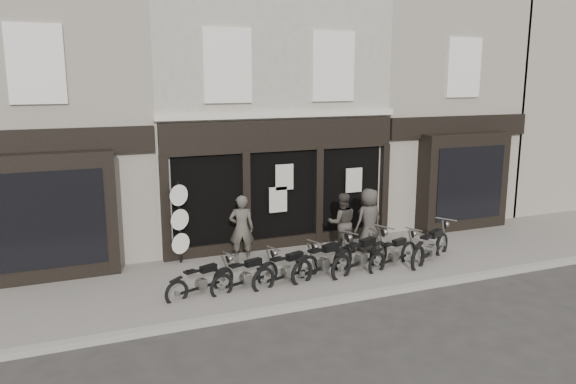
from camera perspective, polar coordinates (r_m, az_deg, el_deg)
name	(u,v)px	position (r m, az deg, el deg)	size (l,w,h in m)	color
ground_plane	(326,282)	(14.39, 3.90, -9.15)	(90.00, 90.00, 0.00)	#2D2B28
pavement	(311,269)	(15.13, 2.37, -7.84)	(30.00, 4.20, 0.12)	slate
kerb	(350,298)	(13.34, 6.32, -10.61)	(30.00, 0.25, 0.13)	gray
central_building	(249,108)	(19.00, -4.00, 8.50)	(7.30, 6.22, 8.34)	#ACA794
neighbour_left	(43,114)	(17.97, -23.67, 7.26)	(5.60, 6.73, 8.34)	gray
neighbour_right	(410,106)	(21.82, 12.25, 8.55)	(5.60, 6.73, 8.34)	gray
filler_right	(567,101)	(27.35, 26.48, 8.29)	(11.00, 6.00, 8.20)	gray
motorcycle_0	(201,283)	(13.44, -8.79, -9.13)	(1.82, 0.92, 0.92)	black
motorcycle_1	(246,277)	(13.65, -4.27, -8.63)	(1.92, 0.86, 0.95)	black
motorcycle_2	(287,271)	(13.95, -0.06, -8.06)	(2.03, 0.90, 1.00)	black
motorcycle_3	(324,263)	(14.47, 3.67, -7.23)	(2.13, 1.11, 1.08)	black
motorcycle_4	(361,258)	(14.91, 7.45, -6.67)	(2.20, 1.21, 1.12)	black
motorcycle_5	(394,256)	(15.41, 10.70, -6.38)	(1.96, 0.99, 0.98)	black
motorcycle_6	(431,249)	(16.04, 14.30, -5.63)	(2.10, 1.42, 1.11)	black
man_left	(242,229)	(15.35, -4.73, -3.72)	(0.68, 0.44, 1.86)	#464239
man_centre	(342,223)	(16.24, 5.52, -3.10)	(0.84, 0.66, 1.74)	#3B352F
man_right	(369,220)	(16.38, 8.22, -2.84)	(0.90, 0.59, 1.85)	#3A3630
advert_sign_post	(180,226)	(15.43, -10.93, -3.42)	(0.54, 0.37, 2.37)	black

